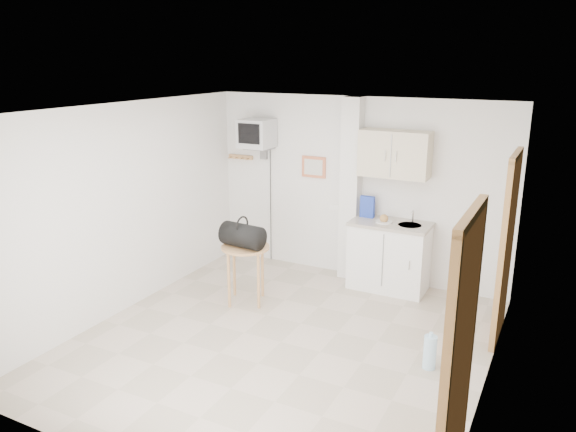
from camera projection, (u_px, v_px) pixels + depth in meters
The scene contains 7 objects.
ground at pixel (281, 342), 6.12m from camera, with size 4.50×4.50×0.00m, color #BBA996.
room_envelope at pixel (305, 207), 5.67m from camera, with size 4.24×4.54×2.55m.
kitchenette at pixel (390, 230), 7.36m from camera, with size 1.03×0.58×2.10m.
crt_television at pixel (257, 134), 7.95m from camera, with size 0.44×0.45×2.15m.
round_table at pixel (246, 254), 6.96m from camera, with size 0.60×0.60×0.74m.
duffel_bag at pixel (243, 235), 6.86m from camera, with size 0.56×0.35×0.39m.
water_bottle at pixel (430, 352), 5.56m from camera, with size 0.13×0.13×0.39m.
Camera 1 is at (2.58, -4.86, 3.00)m, focal length 35.00 mm.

